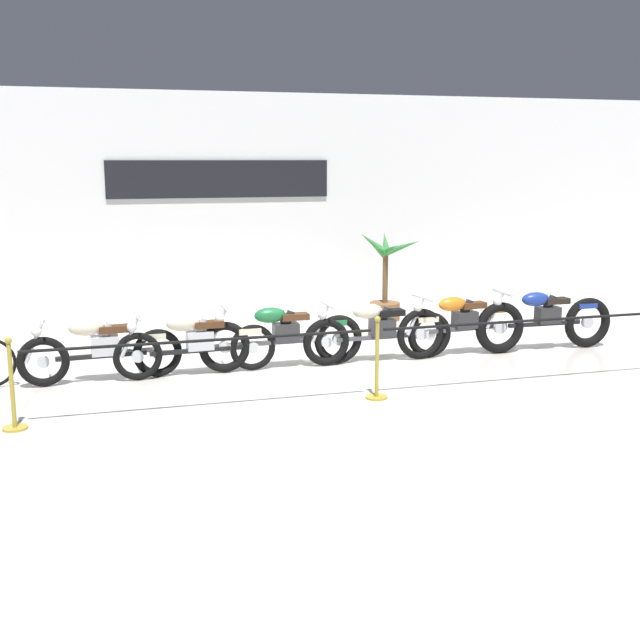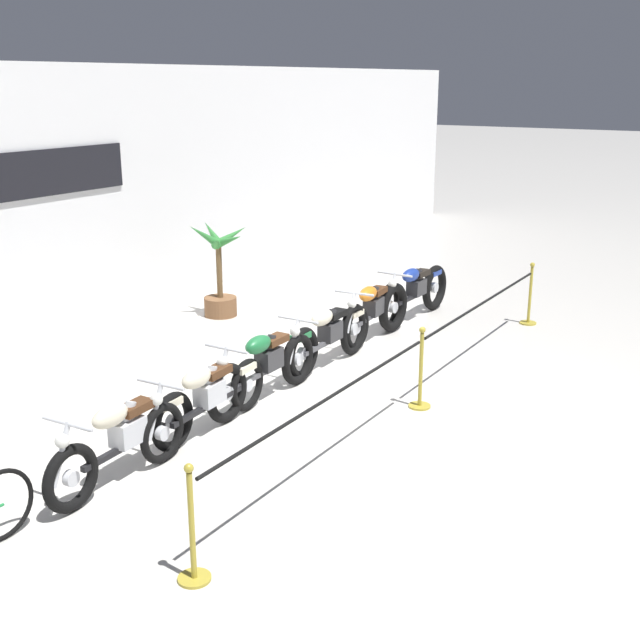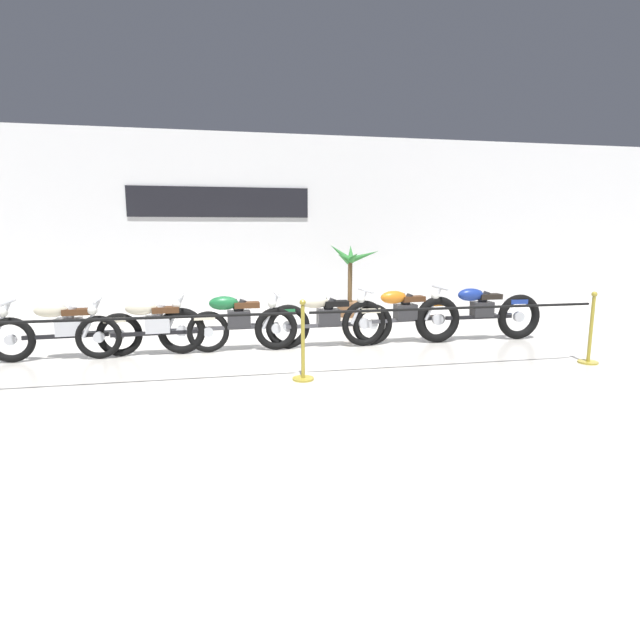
% 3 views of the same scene
% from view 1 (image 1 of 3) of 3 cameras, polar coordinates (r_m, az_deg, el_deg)
% --- Properties ---
extents(ground_plane, '(120.00, 120.00, 0.00)m').
position_cam_1_polar(ground_plane, '(11.24, 1.87, -3.90)').
color(ground_plane, silver).
extents(back_wall, '(28.00, 0.29, 4.20)m').
position_cam_1_polar(back_wall, '(15.82, -3.83, 8.25)').
color(back_wall, white).
rests_on(back_wall, ground).
extents(motorcycle_cream_0, '(2.17, 0.62, 0.92)m').
position_cam_1_polar(motorcycle_cream_0, '(11.18, -15.34, -1.99)').
color(motorcycle_cream_0, black).
rests_on(motorcycle_cream_0, ground).
extents(motorcycle_cream_1, '(2.28, 0.62, 0.91)m').
position_cam_1_polar(motorcycle_cream_1, '(11.23, -8.85, -1.61)').
color(motorcycle_cream_1, black).
rests_on(motorcycle_cream_1, ground).
extents(motorcycle_green_2, '(2.42, 0.62, 0.94)m').
position_cam_1_polar(motorcycle_green_2, '(11.49, -2.73, -1.17)').
color(motorcycle_green_2, black).
rests_on(motorcycle_green_2, ground).
extents(motorcycle_cream_3, '(2.34, 0.62, 0.93)m').
position_cam_1_polar(motorcycle_cream_3, '(11.89, 4.17, -0.81)').
color(motorcycle_cream_3, black).
rests_on(motorcycle_cream_3, ground).
extents(motorcycle_orange_4, '(2.19, 0.62, 0.96)m').
position_cam_1_polar(motorcycle_orange_4, '(12.43, 10.01, -0.27)').
color(motorcycle_orange_4, black).
rests_on(motorcycle_orange_4, ground).
extents(motorcycle_blue_5, '(2.35, 0.62, 0.98)m').
position_cam_1_polar(motorcycle_blue_5, '(13.04, 15.65, -0.01)').
color(motorcycle_blue_5, black).
rests_on(motorcycle_blue_5, ground).
extents(potted_palm_left_of_row, '(1.14, 0.91, 1.69)m').
position_cam_1_polar(potted_palm_left_of_row, '(14.96, 4.68, 2.53)').
color(potted_palm_left_of_row, brown).
rests_on(potted_palm_left_of_row, ground).
extents(stanchion_far_left, '(8.58, 0.28, 1.05)m').
position_cam_1_polar(stanchion_far_left, '(9.62, -3.57, -2.14)').
color(stanchion_far_left, gold).
rests_on(stanchion_far_left, ground).
extents(stanchion_mid_left, '(0.28, 0.28, 1.05)m').
position_cam_1_polar(stanchion_mid_left, '(10.08, 4.06, -3.62)').
color(stanchion_mid_left, gold).
rests_on(stanchion_mid_left, ground).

